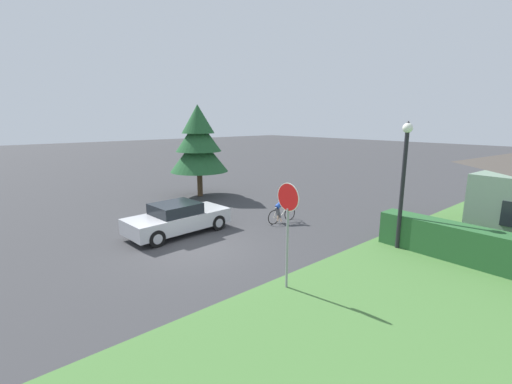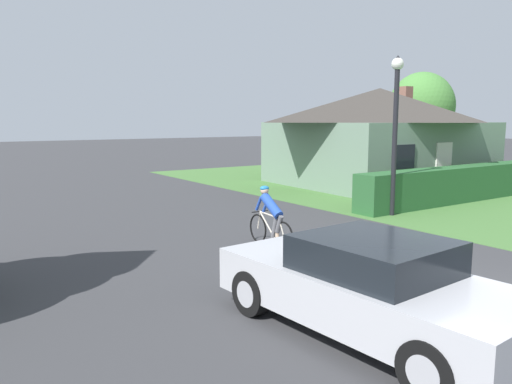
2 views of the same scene
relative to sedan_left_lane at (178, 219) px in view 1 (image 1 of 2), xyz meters
The scene contains 6 objects.
ground_plane 2.10m from the sedan_left_lane, ahead, with size 140.00×140.00×0.00m, color #38383A.
sedan_left_lane is the anchor object (origin of this frame).
cyclist 4.85m from the sedan_left_lane, 69.47° to the left, with size 0.44×1.74×1.40m.
stop_sign 6.59m from the sedan_left_lane, ahead, with size 0.80×0.07×3.09m.
street_lamp 9.17m from the sedan_left_lane, 38.35° to the left, with size 0.36×0.36×4.74m.
conifer_tall_near 7.88m from the sedan_left_lane, 141.14° to the left, with size 3.59×3.59×5.70m.
Camera 1 is at (10.80, -6.26, 4.77)m, focal length 24.00 mm.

